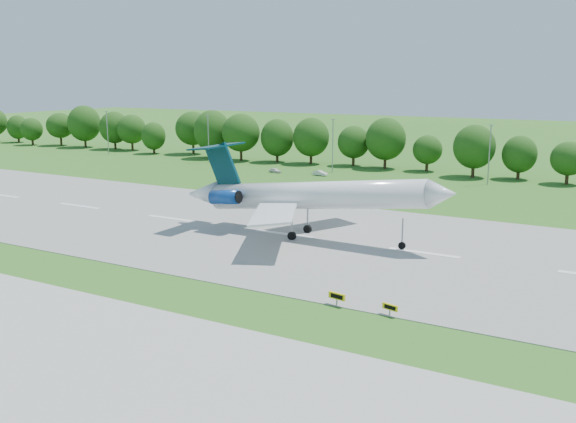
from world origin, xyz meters
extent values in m
plane|color=#285C18|center=(0.00, 0.00, 0.00)|extent=(600.00, 600.00, 0.00)
cube|color=gray|center=(0.00, 25.00, 0.04)|extent=(400.00, 45.00, 0.08)
cube|color=#ADADA8|center=(0.00, -18.00, 0.04)|extent=(400.00, 23.00, 0.08)
cylinder|color=#382314|center=(-140.00, 92.00, 1.80)|extent=(0.70, 0.70, 3.60)
sphere|color=#154310|center=(-140.00, 92.00, 6.20)|extent=(8.40, 8.40, 8.40)
cylinder|color=#382314|center=(-100.00, 92.00, 1.80)|extent=(0.70, 0.70, 3.60)
sphere|color=#154310|center=(-100.00, 92.00, 6.20)|extent=(8.40, 8.40, 8.40)
cylinder|color=#382314|center=(-60.00, 92.00, 1.80)|extent=(0.70, 0.70, 3.60)
sphere|color=#154310|center=(-60.00, 92.00, 6.20)|extent=(8.40, 8.40, 8.40)
cylinder|color=#382314|center=(-20.00, 92.00, 1.80)|extent=(0.70, 0.70, 3.60)
sphere|color=#154310|center=(-20.00, 92.00, 6.20)|extent=(8.40, 8.40, 8.40)
cylinder|color=#382314|center=(20.00, 92.00, 1.80)|extent=(0.70, 0.70, 3.60)
sphere|color=#154310|center=(20.00, 92.00, 6.20)|extent=(8.40, 8.40, 8.40)
cylinder|color=gray|center=(-90.00, 82.00, 6.00)|extent=(0.24, 0.24, 12.00)
cube|color=gray|center=(-90.00, 82.00, 12.10)|extent=(0.90, 0.25, 0.18)
cylinder|color=gray|center=(-55.00, 82.00, 6.00)|extent=(0.24, 0.24, 12.00)
cube|color=gray|center=(-55.00, 82.00, 12.10)|extent=(0.90, 0.25, 0.18)
cylinder|color=gray|center=(-20.00, 82.00, 6.00)|extent=(0.24, 0.24, 12.00)
cube|color=gray|center=(-20.00, 82.00, 12.10)|extent=(0.90, 0.25, 0.18)
cylinder|color=gray|center=(15.00, 82.00, 6.00)|extent=(0.24, 0.24, 12.00)
cube|color=gray|center=(15.00, 82.00, 12.10)|extent=(0.90, 0.25, 0.18)
cylinder|color=white|center=(4.57, 25.00, 5.94)|extent=(31.51, 3.98, 6.75)
cone|color=white|center=(21.88, 25.18, 7.67)|extent=(3.72, 3.69, 3.96)
cone|color=white|center=(-13.56, 24.81, 4.55)|extent=(5.38, 3.70, 4.13)
cube|color=white|center=(2.78, 17.68, 4.71)|extent=(10.55, 14.47, 0.78)
cube|color=white|center=(2.62, 32.28, 4.71)|extent=(10.34, 14.49, 0.78)
cube|color=#042B35|center=(-10.02, 24.85, 8.81)|extent=(5.77, 0.58, 7.15)
cube|color=#042B35|center=(-11.06, 24.84, 11.73)|extent=(3.45, 9.94, 0.56)
cylinder|color=navy|center=(-7.90, 22.16, 5.00)|extent=(4.57, 2.03, 2.41)
cylinder|color=navy|center=(-7.96, 27.58, 5.00)|extent=(4.57, 2.03, 2.41)
cylinder|color=gray|center=(17.08, 25.13, 2.36)|extent=(0.21, 0.21, 3.52)
cylinder|color=black|center=(17.08, 25.13, 0.60)|extent=(0.94, 0.32, 0.94)
cylinder|color=gray|center=(2.51, 22.69, 2.36)|extent=(0.25, 0.25, 3.52)
cylinder|color=black|center=(2.51, 22.69, 0.60)|extent=(1.15, 0.48, 1.15)
cylinder|color=gray|center=(2.47, 27.27, 2.36)|extent=(0.25, 0.25, 3.52)
cylinder|color=black|center=(2.47, 27.27, 0.60)|extent=(1.15, 0.48, 1.15)
cube|color=gray|center=(23.93, 2.77, 0.35)|extent=(0.12, 0.12, 0.71)
cube|color=yellow|center=(23.93, 2.77, 0.86)|extent=(1.62, 0.55, 0.56)
cube|color=black|center=(23.90, 2.66, 0.86)|extent=(1.18, 0.30, 0.35)
cube|color=gray|center=(18.57, 2.78, 0.40)|extent=(0.13, 0.13, 0.80)
cube|color=yellow|center=(18.57, 2.78, 0.98)|extent=(1.85, 0.51, 0.63)
cube|color=black|center=(18.55, 2.65, 0.98)|extent=(1.36, 0.25, 0.40)
imported|color=silver|center=(-20.19, 76.14, 0.57)|extent=(3.59, 1.74, 1.14)
imported|color=silver|center=(-31.21, 75.12, 0.53)|extent=(3.31, 1.87, 1.06)
camera|label=1|loc=(43.16, -50.07, 21.40)|focal=40.00mm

